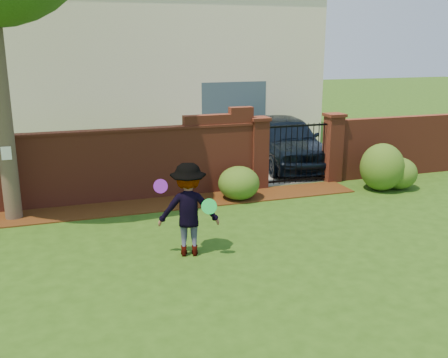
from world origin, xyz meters
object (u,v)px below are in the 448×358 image
object	(u,v)px
car	(288,142)
man	(188,210)
frisbee_green	(209,206)
frisbee_purple	(161,186)

from	to	relation	value
car	man	xyz separation A→B (m)	(-4.61, -5.63, 0.07)
car	frisbee_green	distance (m)	7.33
car	man	distance (m)	7.28
frisbee_purple	frisbee_green	world-z (taller)	frisbee_purple
man	frisbee_purple	world-z (taller)	man
man	frisbee_purple	bearing A→B (deg)	7.71
car	frisbee_green	size ratio (longest dim) A/B	16.70
frisbee_green	car	bearing A→B (deg)	54.02
car	frisbee_purple	xyz separation A→B (m)	(-5.08, -5.58, 0.53)
car	man	size ratio (longest dim) A/B	2.71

